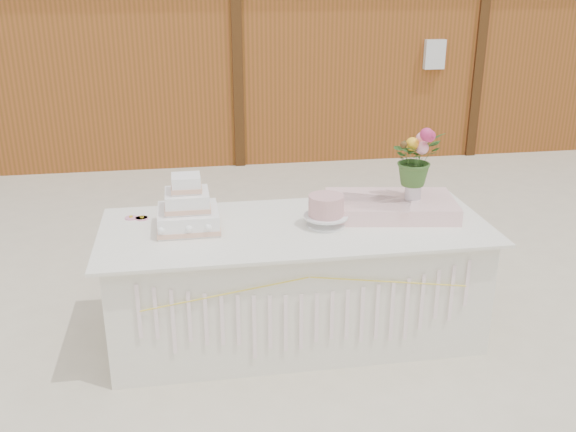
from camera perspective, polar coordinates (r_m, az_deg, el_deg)
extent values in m
plane|color=beige|center=(4.31, 0.65, -10.39)|extent=(80.00, 80.00, 0.00)
cube|color=brown|center=(9.68, -5.63, 16.42)|extent=(12.00, 4.00, 3.00)
cube|color=white|center=(4.13, 0.67, -5.94)|extent=(2.28, 0.88, 0.75)
cube|color=white|center=(3.97, 0.69, -0.98)|extent=(2.40, 1.00, 0.02)
cube|color=white|center=(3.95, -8.86, -0.24)|extent=(0.36, 0.36, 0.12)
cube|color=#E5AD91|center=(3.97, -8.83, -0.74)|extent=(0.38, 0.38, 0.03)
cube|color=white|center=(3.91, -8.95, 1.38)|extent=(0.26, 0.26, 0.11)
cube|color=#E5AD91|center=(3.92, -8.93, 0.95)|extent=(0.27, 0.27, 0.03)
cube|color=white|center=(3.88, -9.04, 2.88)|extent=(0.17, 0.17, 0.10)
cube|color=#E5AD91|center=(3.89, -9.02, 2.51)|extent=(0.18, 0.18, 0.03)
cylinder|color=white|center=(3.97, 3.36, -0.79)|extent=(0.24, 0.24, 0.01)
cylinder|color=white|center=(3.96, 3.37, -0.39)|extent=(0.07, 0.07, 0.04)
cylinder|color=white|center=(3.95, 3.38, -0.01)|extent=(0.28, 0.28, 0.01)
cylinder|color=#C38C8D|center=(3.92, 3.40, 0.94)|extent=(0.22, 0.22, 0.13)
cube|color=#FFCDCD|center=(4.20, 9.09, 0.87)|extent=(0.88, 0.60, 0.10)
cylinder|color=silver|center=(4.19, 11.07, 2.48)|extent=(0.10, 0.10, 0.14)
imported|color=#365C24|center=(4.12, 11.30, 5.72)|extent=(0.39, 0.36, 0.35)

